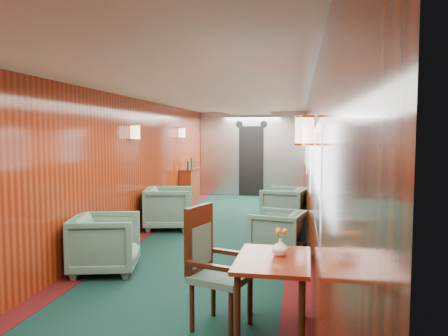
% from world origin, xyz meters
% --- Properties ---
extents(room, '(12.00, 12.10, 2.40)m').
position_xyz_m(room, '(0.00, 0.00, 1.63)').
color(room, black).
rests_on(room, ground).
extents(bulkhead, '(2.98, 0.17, 2.39)m').
position_xyz_m(bulkhead, '(0.00, 5.91, 1.18)').
color(bulkhead, silver).
rests_on(bulkhead, ground).
extents(windows_right, '(0.02, 8.60, 0.80)m').
position_xyz_m(windows_right, '(1.49, 0.25, 1.45)').
color(windows_right, silver).
rests_on(windows_right, ground).
extents(wall_sconces, '(2.97, 7.97, 0.25)m').
position_xyz_m(wall_sconces, '(0.00, 0.57, 1.79)').
color(wall_sconces, '#FFE3C6').
rests_on(wall_sconces, ground).
extents(dining_table, '(0.66, 0.92, 0.68)m').
position_xyz_m(dining_table, '(1.15, -2.80, 0.57)').
color(dining_table, maroon).
rests_on(dining_table, ground).
extents(side_chair, '(0.62, 0.63, 1.11)m').
position_xyz_m(side_chair, '(0.58, -2.73, 0.60)').
color(side_chair, '#1F493C').
rests_on(side_chair, ground).
extents(credenza, '(0.32, 1.01, 1.18)m').
position_xyz_m(credenza, '(-1.34, 4.02, 0.46)').
color(credenza, maroon).
rests_on(credenza, ground).
extents(flower_vase, '(0.17, 0.17, 0.15)m').
position_xyz_m(flower_vase, '(1.20, -2.71, 0.76)').
color(flower_vase, white).
rests_on(flower_vase, dining_table).
extents(armchair_left_near, '(0.99, 0.97, 0.75)m').
position_xyz_m(armchair_left_near, '(-1.07, -1.42, 0.37)').
color(armchair_left_near, '#1F493C').
rests_on(armchair_left_near, ground).
extents(armchair_left_far, '(1.01, 0.99, 0.79)m').
position_xyz_m(armchair_left_far, '(-1.03, 1.20, 0.39)').
color(armchair_left_far, '#1F493C').
rests_on(armchair_left_far, ground).
extents(armchair_right_near, '(0.87, 0.86, 0.66)m').
position_xyz_m(armchair_right_near, '(1.06, -0.26, 0.33)').
color(armchair_right_near, '#1F493C').
rests_on(armchair_right_near, ground).
extents(armchair_right_far, '(0.96, 0.95, 0.74)m').
position_xyz_m(armchair_right_far, '(1.08, 1.95, 0.37)').
color(armchair_right_far, '#1F493C').
rests_on(armchair_right_far, ground).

